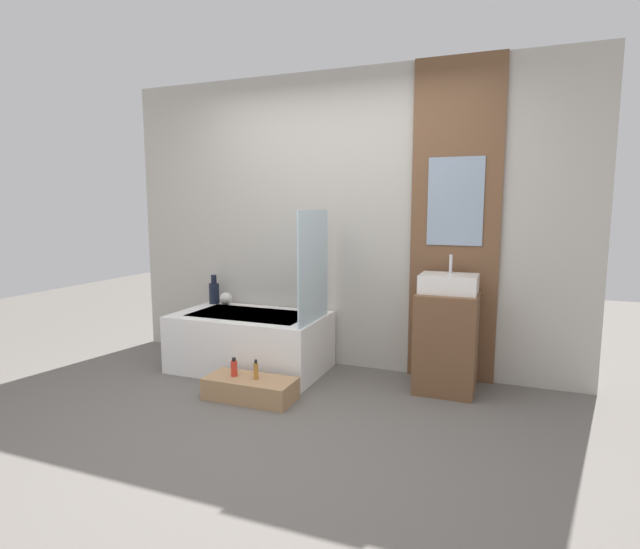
{
  "coord_description": "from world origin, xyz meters",
  "views": [
    {
      "loc": [
        1.45,
        -2.63,
        1.44
      ],
      "look_at": [
        0.16,
        0.68,
        0.95
      ],
      "focal_mm": 28.0,
      "sensor_mm": 36.0,
      "label": 1
    }
  ],
  "objects_px": {
    "bathtub": "(251,341)",
    "vase_round_light": "(226,299)",
    "sink": "(449,283)",
    "bottle_soap_primary": "(234,368)",
    "vase_tall_dark": "(214,292)",
    "bottle_soap_secondary": "(256,370)",
    "wooden_step_bench": "(250,389)"
  },
  "relations": [
    {
      "from": "bottle_soap_primary",
      "to": "wooden_step_bench",
      "type": "bearing_deg",
      "value": 0.0
    },
    {
      "from": "sink",
      "to": "wooden_step_bench",
      "type": "bearing_deg",
      "value": -150.62
    },
    {
      "from": "vase_round_light",
      "to": "bottle_soap_primary",
      "type": "distance_m",
      "value": 1.15
    },
    {
      "from": "vase_tall_dark",
      "to": "bottle_soap_secondary",
      "type": "distance_m",
      "value": 1.37
    },
    {
      "from": "sink",
      "to": "vase_tall_dark",
      "type": "bearing_deg",
      "value": 175.82
    },
    {
      "from": "wooden_step_bench",
      "to": "bottle_soap_secondary",
      "type": "height_order",
      "value": "bottle_soap_secondary"
    },
    {
      "from": "bathtub",
      "to": "wooden_step_bench",
      "type": "bearing_deg",
      "value": -61.24
    },
    {
      "from": "vase_tall_dark",
      "to": "bottle_soap_secondary",
      "type": "xyz_separation_m",
      "value": [
        0.95,
        -0.92,
        -0.38
      ]
    },
    {
      "from": "bathtub",
      "to": "vase_round_light",
      "type": "height_order",
      "value": "vase_round_light"
    },
    {
      "from": "wooden_step_bench",
      "to": "bottle_soap_secondary",
      "type": "xyz_separation_m",
      "value": [
        0.05,
        0.0,
        0.15
      ]
    },
    {
      "from": "bathtub",
      "to": "sink",
      "type": "relative_size",
      "value": 3.05
    },
    {
      "from": "vase_round_light",
      "to": "bottle_soap_secondary",
      "type": "xyz_separation_m",
      "value": [
        0.81,
        -0.9,
        -0.33
      ]
    },
    {
      "from": "sink",
      "to": "bottle_soap_primary",
      "type": "height_order",
      "value": "sink"
    },
    {
      "from": "wooden_step_bench",
      "to": "vase_round_light",
      "type": "distance_m",
      "value": 1.27
    },
    {
      "from": "sink",
      "to": "vase_tall_dark",
      "type": "xyz_separation_m",
      "value": [
        -2.24,
        0.16,
        -0.23
      ]
    },
    {
      "from": "sink",
      "to": "bottle_soap_primary",
      "type": "relative_size",
      "value": 3.03
    },
    {
      "from": "vase_round_light",
      "to": "bottle_soap_primary",
      "type": "relative_size",
      "value": 0.84
    },
    {
      "from": "wooden_step_bench",
      "to": "bottle_soap_secondary",
      "type": "relative_size",
      "value": 4.6
    },
    {
      "from": "bathtub",
      "to": "vase_round_light",
      "type": "xyz_separation_m",
      "value": [
        -0.42,
        0.28,
        0.31
      ]
    },
    {
      "from": "bottle_soap_secondary",
      "to": "sink",
      "type": "bearing_deg",
      "value": 30.34
    },
    {
      "from": "wooden_step_bench",
      "to": "bottle_soap_primary",
      "type": "bearing_deg",
      "value": 180.0
    },
    {
      "from": "bathtub",
      "to": "wooden_step_bench",
      "type": "distance_m",
      "value": 0.73
    },
    {
      "from": "vase_tall_dark",
      "to": "bottle_soap_secondary",
      "type": "relative_size",
      "value": 1.89
    },
    {
      "from": "bathtub",
      "to": "vase_round_light",
      "type": "bearing_deg",
      "value": 146.16
    },
    {
      "from": "sink",
      "to": "bathtub",
      "type": "bearing_deg",
      "value": -175.55
    },
    {
      "from": "vase_tall_dark",
      "to": "vase_round_light",
      "type": "distance_m",
      "value": 0.15
    },
    {
      "from": "bathtub",
      "to": "bottle_soap_secondary",
      "type": "bearing_deg",
      "value": -57.76
    },
    {
      "from": "bathtub",
      "to": "bottle_soap_secondary",
      "type": "distance_m",
      "value": 0.74
    },
    {
      "from": "vase_round_light",
      "to": "vase_tall_dark",
      "type": "bearing_deg",
      "value": 175.16
    },
    {
      "from": "bathtub",
      "to": "sink",
      "type": "xyz_separation_m",
      "value": [
        1.68,
        0.13,
        0.59
      ]
    },
    {
      "from": "vase_tall_dark",
      "to": "bottle_soap_primary",
      "type": "distance_m",
      "value": 1.25
    },
    {
      "from": "wooden_step_bench",
      "to": "vase_tall_dark",
      "type": "relative_size",
      "value": 2.43
    }
  ]
}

